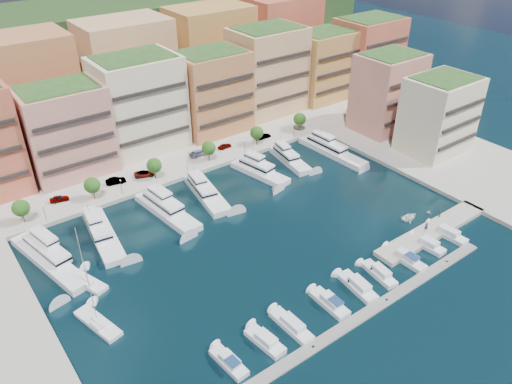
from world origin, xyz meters
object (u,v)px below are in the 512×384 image
(yacht_5, at_px, (289,158))
(car_5, at_px, (264,136))
(cruiser_9, at_px, (447,234))
(car_0, at_px, (59,199))
(cruiser_3, at_px, (291,326))
(yacht_2, at_px, (165,208))
(yacht_1, at_px, (102,233))
(tree_5, at_px, (300,119))
(tree_3, at_px, (209,148))
(lamppost_4, at_px, (294,128))
(car_1, at_px, (116,181))
(yacht_3, at_px, (206,191))
(cruiser_5, at_px, (358,287))
(sailboat_2, at_px, (88,283))
(tender_2, at_px, (409,217))
(car_2, at_px, (145,174))
(cruiser_1, at_px, (229,363))
(cruiser_8, at_px, (428,245))
(cruiser_6, at_px, (379,274))
(lamppost_2, at_px, (187,163))
(lamppost_3, at_px, (244,144))
(lamppost_1, at_px, (121,185))
(tree_2, at_px, (154,165))
(lamppost_0, at_px, (44,210))
(tender_3, at_px, (429,212))
(person_1, at_px, (439,214))
(person_0, at_px, (426,226))
(car_4, at_px, (225,146))
(cruiser_2, at_px, (265,341))
(cruiser_7, at_px, (405,258))
(sailboat_1, at_px, (98,324))
(tree_4, at_px, (257,133))
(yacht_0, at_px, (47,257))
(yacht_4, at_px, (258,171))
(tree_1, at_px, (92,185))

(yacht_5, height_order, car_5, yacht_5)
(cruiser_9, height_order, car_0, car_0)
(cruiser_3, bearing_deg, yacht_2, 90.73)
(yacht_1, bearing_deg, tree_5, 11.67)
(tree_3, height_order, lamppost_4, tree_3)
(yacht_5, height_order, car_1, yacht_5)
(yacht_3, xyz_separation_m, car_0, (-29.65, 17.03, 0.53))
(cruiser_5, xyz_separation_m, sailboat_2, (-40.08, 31.55, -0.23))
(tree_3, xyz_separation_m, yacht_3, (-9.34, -13.15, -3.53))
(tender_2, height_order, car_2, car_2)
(cruiser_1, bearing_deg, tree_3, 60.47)
(cruiser_8, bearing_deg, cruiser_6, -179.97)
(lamppost_2, bearing_deg, lamppost_3, 0.00)
(lamppost_4, xyz_separation_m, yacht_2, (-48.65, -11.66, -2.62))
(lamppost_1, relative_size, car_5, 1.00)
(tree_2, bearing_deg, lamppost_0, -175.30)
(lamppost_1, bearing_deg, cruiser_3, -83.95)
(cruiser_1, xyz_separation_m, cruiser_3, (12.82, -0.00, -0.02))
(lamppost_1, bearing_deg, tender_3, -41.77)
(car_2, height_order, person_1, person_1)
(car_1, bearing_deg, yacht_3, -123.04)
(car_0, relative_size, person_0, 2.19)
(cruiser_1, distance_m, car_4, 73.72)
(car_2, bearing_deg, cruiser_2, -166.73)
(cruiser_7, bearing_deg, sailboat_1, 160.01)
(cruiser_3, bearing_deg, sailboat_2, 127.07)
(tree_4, xyz_separation_m, yacht_0, (-63.83, -15.48, -3.53))
(yacht_0, relative_size, tender_3, 17.91)
(lamppost_1, height_order, sailboat_2, sailboat_2)
(sailboat_1, relative_size, sailboat_2, 1.00)
(yacht_4, xyz_separation_m, car_2, (-24.85, 15.24, 0.64))
(lamppost_0, xyz_separation_m, tender_2, (66.43, -46.82, -3.38))
(lamppost_3, xyz_separation_m, car_2, (-27.67, 5.07, -2.09))
(car_4, bearing_deg, yacht_1, 108.63)
(yacht_4, distance_m, car_1, 36.07)
(yacht_0, bearing_deg, cruiser_6, -40.47)
(cruiser_3, height_order, car_5, car_5)
(yacht_3, xyz_separation_m, cruiser_9, (33.07, -44.95, -0.66))
(tree_1, height_order, cruiser_3, tree_1)
(yacht_3, height_order, person_0, yacht_3)
(cruiser_5, height_order, person_0, person_0)
(tree_2, height_order, cruiser_5, tree_2)
(cruiser_2, bearing_deg, tender_2, 10.55)
(tree_2, distance_m, yacht_4, 26.57)
(yacht_3, height_order, cruiser_2, yacht_3)
(yacht_4, bearing_deg, tree_2, 151.71)
(cruiser_6, bearing_deg, lamppost_0, 129.58)
(tree_4, bearing_deg, tree_5, 0.00)
(yacht_0, relative_size, cruiser_5, 2.65)
(tree_4, xyz_separation_m, lamppost_2, (-24.00, -2.30, -0.92))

